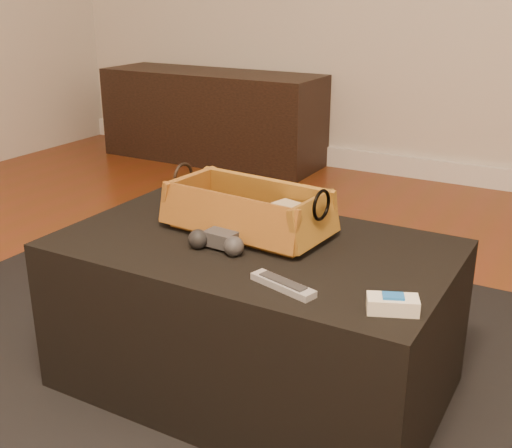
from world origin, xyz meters
The scene contains 10 objects.
baseboard centered at (0.00, 2.73, 0.06)m, with size 5.00×0.04×0.12m, color white.
media_cabinet centered at (-1.35, 2.51, 0.28)m, with size 1.42×0.45×0.56m, color black.
area_rug centered at (0.13, 0.40, 0.01)m, with size 2.60×2.00×0.01m, color black.
ottoman centered at (0.13, 0.45, 0.22)m, with size 1.00×0.60×0.42m, color black.
tv_remote centered at (0.06, 0.50, 0.46)m, with size 0.23×0.05×0.02m, color black.
cloth_bundle centered at (0.20, 0.53, 0.48)m, with size 0.12×0.08×0.07m, color tan.
wicker_basket centered at (0.08, 0.51, 0.48)m, with size 0.46×0.27×0.16m.
game_controller centered at (0.08, 0.36, 0.46)m, with size 0.15×0.09×0.05m.
silver_remote centered at (0.32, 0.25, 0.44)m, with size 0.17×0.08×0.02m.
cream_gadget centered at (0.56, 0.26, 0.45)m, with size 0.11×0.09×0.04m.
Camera 1 is at (0.89, -0.87, 1.04)m, focal length 45.00 mm.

